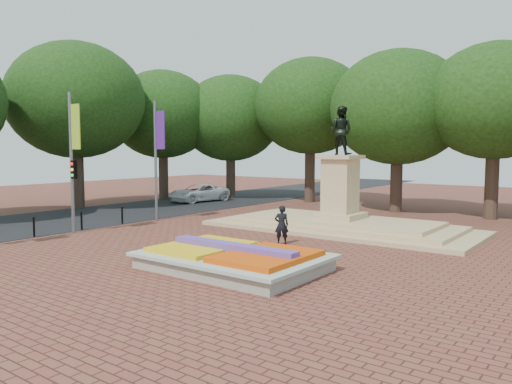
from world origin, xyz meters
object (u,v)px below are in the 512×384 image
Objects in this scene: flower_bed at (234,259)px; pedestrian at (282,225)px; monument at (340,213)px; van at (199,193)px.

pedestrian reaches higher than flower_bed.
flower_bed is at bearing 61.84° from pedestrian.
flower_bed is 0.45× the size of monument.
monument is (-1.03, 10.00, 0.50)m from flower_bed.
pedestrian is (-0.19, -5.17, -0.01)m from monument.
van is 2.91× the size of pedestrian.
monument reaches higher than flower_bed.
pedestrian is (15.31, -10.89, 0.17)m from van.
van is at bearing 159.76° from monument.
monument is at bearing -134.43° from pedestrian.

